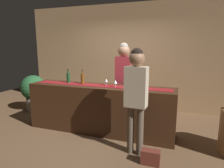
{
  "coord_description": "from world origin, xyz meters",
  "views": [
    {
      "loc": [
        1.51,
        -3.57,
        1.73
      ],
      "look_at": [
        0.26,
        0.0,
        1.01
      ],
      "focal_mm": 31.58,
      "sensor_mm": 36.0,
      "label": 1
    }
  ],
  "objects_px": {
    "wine_glass_near_customer": "(106,80)",
    "customer_sipping": "(136,90)",
    "potted_plant_tall": "(33,90)",
    "handbag": "(151,157)",
    "wine_bottle_green": "(68,78)",
    "wine_glass_mid_counter": "(115,82)",
    "wine_bottle_amber": "(83,79)",
    "bartender": "(123,74)"
  },
  "relations": [
    {
      "from": "wine_glass_mid_counter",
      "to": "bartender",
      "type": "height_order",
      "value": "bartender"
    },
    {
      "from": "handbag",
      "to": "wine_bottle_green",
      "type": "bearing_deg",
      "value": 154.42
    },
    {
      "from": "bartender",
      "to": "wine_bottle_green",
      "type": "bearing_deg",
      "value": 24.14
    },
    {
      "from": "wine_glass_mid_counter",
      "to": "wine_bottle_green",
      "type": "bearing_deg",
      "value": 172.74
    },
    {
      "from": "wine_glass_near_customer",
      "to": "customer_sipping",
      "type": "height_order",
      "value": "customer_sipping"
    },
    {
      "from": "wine_glass_near_customer",
      "to": "bartender",
      "type": "xyz_separation_m",
      "value": [
        0.2,
        0.54,
        0.07
      ]
    },
    {
      "from": "wine_bottle_green",
      "to": "wine_glass_mid_counter",
      "type": "bearing_deg",
      "value": -7.26
    },
    {
      "from": "wine_bottle_green",
      "to": "bartender",
      "type": "bearing_deg",
      "value": 25.06
    },
    {
      "from": "wine_bottle_amber",
      "to": "wine_bottle_green",
      "type": "xyz_separation_m",
      "value": [
        -0.35,
        0.02,
        0.0
      ]
    },
    {
      "from": "customer_sipping",
      "to": "wine_glass_mid_counter",
      "type": "bearing_deg",
      "value": 137.55
    },
    {
      "from": "wine_glass_mid_counter",
      "to": "customer_sipping",
      "type": "distance_m",
      "value": 0.77
    },
    {
      "from": "customer_sipping",
      "to": "wine_bottle_green",
      "type": "bearing_deg",
      "value": 161.25
    },
    {
      "from": "wine_glass_mid_counter",
      "to": "potted_plant_tall",
      "type": "height_order",
      "value": "wine_glass_mid_counter"
    },
    {
      "from": "wine_bottle_amber",
      "to": "wine_bottle_green",
      "type": "height_order",
      "value": "same"
    },
    {
      "from": "wine_bottle_green",
      "to": "handbag",
      "type": "bearing_deg",
      "value": -25.58
    },
    {
      "from": "potted_plant_tall",
      "to": "bartender",
      "type": "bearing_deg",
      "value": -2.13
    },
    {
      "from": "wine_bottle_amber",
      "to": "bartender",
      "type": "relative_size",
      "value": 0.17
    },
    {
      "from": "wine_bottle_amber",
      "to": "wine_glass_mid_counter",
      "type": "relative_size",
      "value": 2.1
    },
    {
      "from": "wine_bottle_green",
      "to": "bartender",
      "type": "xyz_separation_m",
      "value": [
        1.09,
        0.51,
        0.07
      ]
    },
    {
      "from": "bartender",
      "to": "potted_plant_tall",
      "type": "xyz_separation_m",
      "value": [
        -2.58,
        0.1,
        -0.58
      ]
    },
    {
      "from": "wine_bottle_green",
      "to": "bartender",
      "type": "distance_m",
      "value": 1.2
    },
    {
      "from": "wine_glass_near_customer",
      "to": "wine_glass_mid_counter",
      "type": "xyz_separation_m",
      "value": [
        0.23,
        -0.11,
        0.0
      ]
    },
    {
      "from": "wine_glass_near_customer",
      "to": "customer_sipping",
      "type": "bearing_deg",
      "value": -41.68
    },
    {
      "from": "wine_bottle_amber",
      "to": "potted_plant_tall",
      "type": "distance_m",
      "value": 2.01
    },
    {
      "from": "customer_sipping",
      "to": "bartender",
      "type": "bearing_deg",
      "value": 118.92
    },
    {
      "from": "wine_bottle_amber",
      "to": "wine_glass_mid_counter",
      "type": "xyz_separation_m",
      "value": [
        0.76,
        -0.12,
        -0.01
      ]
    },
    {
      "from": "customer_sipping",
      "to": "handbag",
      "type": "distance_m",
      "value": 1.02
    },
    {
      "from": "wine_bottle_amber",
      "to": "potted_plant_tall",
      "type": "bearing_deg",
      "value": 161.18
    },
    {
      "from": "potted_plant_tall",
      "to": "handbag",
      "type": "relative_size",
      "value": 3.48
    },
    {
      "from": "customer_sipping",
      "to": "potted_plant_tall",
      "type": "relative_size",
      "value": 1.76
    },
    {
      "from": "wine_glass_mid_counter",
      "to": "bartender",
      "type": "bearing_deg",
      "value": 92.39
    },
    {
      "from": "wine_bottle_green",
      "to": "potted_plant_tall",
      "type": "relative_size",
      "value": 0.31
    },
    {
      "from": "wine_glass_mid_counter",
      "to": "potted_plant_tall",
      "type": "relative_size",
      "value": 0.15
    },
    {
      "from": "bartender",
      "to": "wine_glass_near_customer",
      "type": "bearing_deg",
      "value": 68.51
    },
    {
      "from": "wine_bottle_green",
      "to": "customer_sipping",
      "type": "height_order",
      "value": "customer_sipping"
    },
    {
      "from": "wine_glass_mid_counter",
      "to": "handbag",
      "type": "relative_size",
      "value": 0.51
    },
    {
      "from": "customer_sipping",
      "to": "wine_glass_near_customer",
      "type": "bearing_deg",
      "value": 142.74
    },
    {
      "from": "customer_sipping",
      "to": "potted_plant_tall",
      "type": "bearing_deg",
      "value": 161.78
    },
    {
      "from": "wine_glass_mid_counter",
      "to": "customer_sipping",
      "type": "xyz_separation_m",
      "value": [
        0.52,
        -0.56,
        -0.01
      ]
    },
    {
      "from": "bartender",
      "to": "potted_plant_tall",
      "type": "height_order",
      "value": "bartender"
    },
    {
      "from": "bartender",
      "to": "potted_plant_tall",
      "type": "bearing_deg",
      "value": -3.05
    },
    {
      "from": "wine_bottle_green",
      "to": "potted_plant_tall",
      "type": "bearing_deg",
      "value": 157.94
    }
  ]
}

